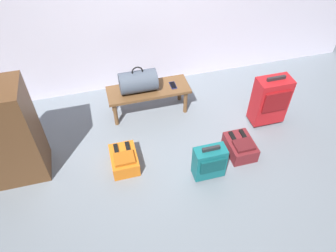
{
  "coord_description": "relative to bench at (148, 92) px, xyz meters",
  "views": [
    {
      "loc": [
        -0.72,
        -2.06,
        2.76
      ],
      "look_at": [
        -0.06,
        0.37,
        0.25
      ],
      "focal_mm": 34.01,
      "sensor_mm": 36.0,
      "label": 1
    }
  ],
  "objects": [
    {
      "name": "cell_phone",
      "position": [
        0.31,
        -0.02,
        0.06
      ],
      "size": [
        0.07,
        0.14,
        0.01
      ],
      "color": "#191E4C",
      "rests_on": "bench"
    },
    {
      "name": "bench",
      "position": [
        0.0,
        0.0,
        0.0
      ],
      "size": [
        1.0,
        0.36,
        0.36
      ],
      "color": "brown",
      "rests_on": "ground"
    },
    {
      "name": "suitcase_upright_red",
      "position": [
        1.34,
        -0.57,
        0.04
      ],
      "size": [
        0.4,
        0.24,
        0.68
      ],
      "color": "red",
      "rests_on": "ground"
    },
    {
      "name": "backpack_maroon",
      "position": [
        0.83,
        -0.95,
        -0.21
      ],
      "size": [
        0.28,
        0.38,
        0.21
      ],
      "color": "maroon",
      "rests_on": "ground"
    },
    {
      "name": "backpack_orange",
      "position": [
        -0.46,
        -0.79,
        -0.21
      ],
      "size": [
        0.28,
        0.38,
        0.21
      ],
      "color": "orange",
      "rests_on": "ground"
    },
    {
      "name": "side_cabinet",
      "position": [
        -1.51,
        -0.58,
        0.24
      ],
      "size": [
        0.56,
        0.44,
        1.1
      ],
      "color": "brown",
      "rests_on": "ground"
    },
    {
      "name": "duffel_bag_slate",
      "position": [
        -0.12,
        0.0,
        0.19
      ],
      "size": [
        0.44,
        0.26,
        0.34
      ],
      "color": "#475160",
      "rests_on": "bench"
    },
    {
      "name": "suitcase_small_teal",
      "position": [
        0.37,
        -1.17,
        -0.07
      ],
      "size": [
        0.32,
        0.19,
        0.46
      ],
      "color": "#14666B",
      "rests_on": "ground"
    },
    {
      "name": "ground_plane",
      "position": [
        0.16,
        -0.94,
        -0.31
      ],
      "size": [
        6.6,
        6.6,
        0.0
      ],
      "primitive_type": "plane",
      "color": "slate"
    }
  ]
}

